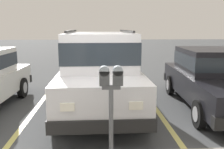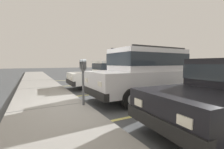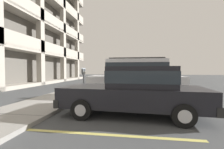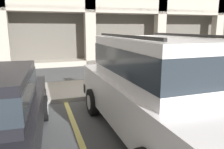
# 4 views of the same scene
# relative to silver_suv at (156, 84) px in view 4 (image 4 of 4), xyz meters

# --- Properties ---
(ground_plane) EXTENTS (80.00, 80.00, 0.10)m
(ground_plane) POSITION_rel_silver_suv_xyz_m (0.10, 2.39, -1.14)
(ground_plane) COLOR #444749
(sidewalk) EXTENTS (40.00, 2.20, 0.12)m
(sidewalk) POSITION_rel_silver_suv_xyz_m (0.10, 3.69, -1.03)
(sidewalk) COLOR gray
(sidewalk) RESTS_ON ground_plane
(parking_stall_lines) EXTENTS (12.69, 4.80, 0.01)m
(parking_stall_lines) POSITION_rel_silver_suv_xyz_m (1.67, 0.99, -1.08)
(parking_stall_lines) COLOR #DBD16B
(parking_stall_lines) RESTS_ON ground_plane
(silver_suv) EXTENTS (2.06, 4.80, 2.03)m
(silver_suv) POSITION_rel_silver_suv_xyz_m (0.00, 0.00, 0.00)
(silver_suv) COLOR silver
(silver_suv) RESTS_ON ground_plane
(parking_meter_near) EXTENTS (0.35, 0.12, 1.43)m
(parking_meter_near) POSITION_rel_silver_suv_xyz_m (-0.16, 2.74, 0.10)
(parking_meter_near) COLOR #595B60
(parking_meter_near) RESTS_ON sidewalk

